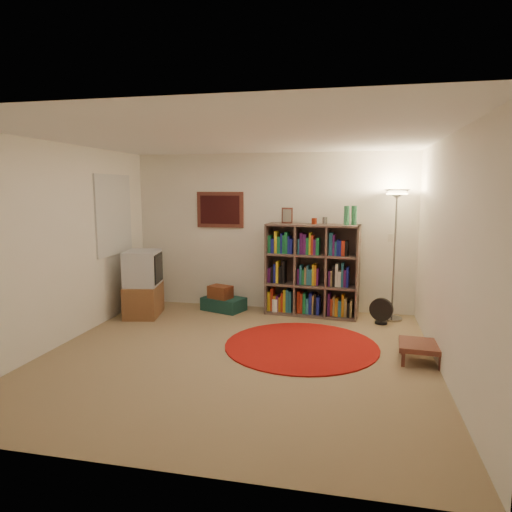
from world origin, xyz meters
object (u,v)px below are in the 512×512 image
(floor_fan, at_px, (381,311))
(suitcase, at_px, (224,304))
(floor_lamp, at_px, (396,212))
(bookshelf, at_px, (311,271))
(tv_stand, at_px, (143,285))
(side_table, at_px, (421,346))

(floor_fan, xyz_separation_m, suitcase, (-2.44, 0.26, -0.09))
(floor_lamp, distance_m, floor_fan, 1.45)
(bookshelf, relative_size, floor_fan, 4.42)
(floor_fan, distance_m, tv_stand, 3.58)
(suitcase, height_order, side_table, side_table)
(bookshelf, relative_size, side_table, 3.29)
(floor_fan, relative_size, suitcase, 0.51)
(bookshelf, distance_m, suitcase, 1.50)
(bookshelf, relative_size, tv_stand, 1.68)
(suitcase, xyz_separation_m, side_table, (2.80, -1.68, 0.08))
(tv_stand, bearing_deg, side_table, -27.16)
(tv_stand, height_order, suitcase, tv_stand)
(floor_lamp, bearing_deg, tv_stand, -171.38)
(tv_stand, bearing_deg, suitcase, 15.12)
(tv_stand, bearing_deg, floor_lamp, -2.50)
(bookshelf, xyz_separation_m, suitcase, (-1.39, -0.03, -0.58))
(bookshelf, height_order, suitcase, bookshelf)
(floor_lamp, relative_size, floor_fan, 5.05)
(floor_lamp, xyz_separation_m, floor_fan, (-0.17, -0.27, -1.41))
(floor_lamp, distance_m, side_table, 2.22)
(floor_fan, height_order, suitcase, floor_fan)
(tv_stand, distance_m, side_table, 4.08)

